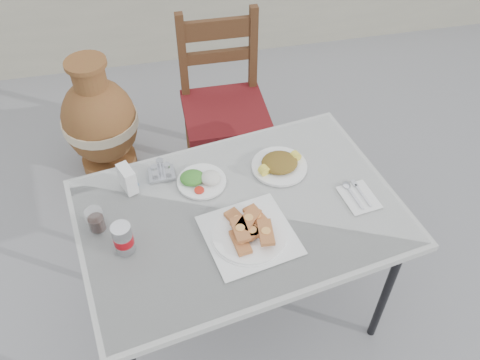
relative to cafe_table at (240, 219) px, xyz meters
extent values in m
plane|color=slate|center=(-0.01, -0.12, -0.69)|extent=(80.00, 80.00, 0.00)
cylinder|color=black|center=(0.58, -0.25, -0.34)|extent=(0.04, 0.04, 0.70)
cylinder|color=black|center=(-0.58, 0.25, -0.34)|extent=(0.04, 0.04, 0.70)
cylinder|color=black|center=(0.47, 0.41, -0.34)|extent=(0.04, 0.04, 0.70)
cube|color=white|center=(0.00, 0.00, 0.03)|extent=(1.33, 1.01, 0.03)
cube|color=white|center=(0.00, 0.00, 0.05)|extent=(1.29, 0.96, 0.00)
cube|color=white|center=(0.01, -0.12, 0.05)|extent=(0.37, 0.37, 0.00)
cylinder|color=white|center=(0.01, -0.12, 0.06)|extent=(0.28, 0.28, 0.01)
cylinder|color=white|center=(0.01, -0.12, 0.06)|extent=(0.29, 0.29, 0.01)
cylinder|color=white|center=(-0.12, 0.18, 0.06)|extent=(0.20, 0.20, 0.01)
ellipsoid|color=silver|center=(-0.08, 0.17, 0.08)|extent=(0.08, 0.08, 0.05)
ellipsoid|color=#2E6C1F|center=(-0.16, 0.19, 0.08)|extent=(0.10, 0.09, 0.04)
cylinder|color=red|center=(-0.14, 0.12, 0.07)|extent=(0.04, 0.04, 0.01)
cylinder|color=white|center=(0.21, 0.20, 0.06)|extent=(0.23, 0.23, 0.01)
ellipsoid|color=#276519|center=(0.21, 0.20, 0.08)|extent=(0.15, 0.14, 0.04)
cylinder|color=yellow|center=(0.14, 0.16, 0.08)|extent=(0.05, 0.04, 0.04)
cylinder|color=yellow|center=(0.28, 0.22, 0.08)|extent=(0.05, 0.04, 0.04)
cylinder|color=silver|center=(-0.44, -0.09, 0.12)|extent=(0.07, 0.07, 0.13)
cylinder|color=red|center=(-0.44, -0.09, 0.11)|extent=(0.07, 0.07, 0.04)
cylinder|color=silver|center=(-0.44, -0.09, 0.18)|extent=(0.06, 0.06, 0.00)
cylinder|color=white|center=(-0.53, 0.03, 0.10)|extent=(0.07, 0.07, 0.09)
cylinder|color=black|center=(-0.53, 0.03, 0.08)|extent=(0.06, 0.06, 0.06)
cube|color=white|center=(-0.41, 0.21, 0.11)|extent=(0.07, 0.10, 0.11)
cube|color=#175BB2|center=(-0.38, 0.22, 0.10)|extent=(0.03, 0.05, 0.06)
cube|color=silver|center=(-0.27, 0.25, 0.06)|extent=(0.11, 0.09, 0.01)
cylinder|color=white|center=(-0.30, 0.23, 0.10)|extent=(0.03, 0.03, 0.06)
cylinder|color=white|center=(-0.25, 0.23, 0.10)|extent=(0.03, 0.03, 0.06)
cylinder|color=silver|center=(-0.27, 0.28, 0.09)|extent=(0.03, 0.03, 0.05)
cube|color=white|center=(0.47, -0.03, 0.05)|extent=(0.14, 0.17, 0.00)
cube|color=silver|center=(0.45, -0.04, 0.06)|extent=(0.03, 0.12, 0.00)
ellipsoid|color=silver|center=(0.44, 0.03, 0.06)|extent=(0.03, 0.04, 0.01)
cube|color=silver|center=(0.49, -0.03, 0.06)|extent=(0.03, 0.12, 0.00)
cube|color=silver|center=(0.48, 0.04, 0.06)|extent=(0.02, 0.04, 0.00)
cube|color=#33190D|center=(-0.08, 0.71, -0.45)|extent=(0.04, 0.04, 0.47)
cube|color=#33190D|center=(0.30, 0.70, -0.45)|extent=(0.04, 0.04, 0.47)
cube|color=#33190D|center=(-0.07, 1.09, -0.45)|extent=(0.04, 0.04, 0.47)
cube|color=#33190D|center=(0.31, 1.08, -0.45)|extent=(0.04, 0.04, 0.47)
cube|color=maroon|center=(0.11, 0.89, -0.19)|extent=(0.45, 0.45, 0.05)
cube|color=#33190D|center=(-0.07, 1.09, 0.05)|extent=(0.04, 0.04, 0.53)
cube|color=#33190D|center=(0.31, 1.08, 0.05)|extent=(0.04, 0.04, 0.53)
cube|color=#33190D|center=(0.12, 1.08, 0.21)|extent=(0.42, 0.04, 0.11)
cube|color=#33190D|center=(0.12, 1.08, 0.05)|extent=(0.42, 0.04, 0.06)
cylinder|color=brown|center=(-0.57, 1.15, -0.65)|extent=(0.33, 0.33, 0.08)
ellipsoid|color=brown|center=(-0.57, 1.15, -0.33)|extent=(0.43, 0.43, 0.53)
cylinder|color=beige|center=(-0.57, 1.15, -0.33)|extent=(0.43, 0.43, 0.06)
cylinder|color=brown|center=(-0.57, 1.15, -0.04)|extent=(0.18, 0.18, 0.16)
cylinder|color=brown|center=(-0.57, 1.15, 0.05)|extent=(0.22, 0.22, 0.03)
camera|label=1|loc=(-0.27, -1.23, 1.53)|focal=38.00mm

